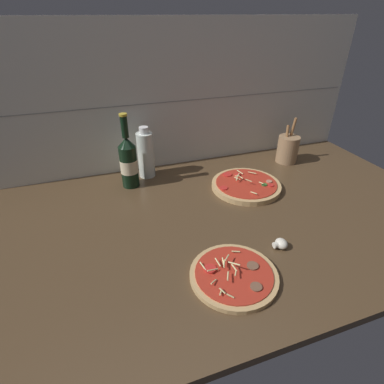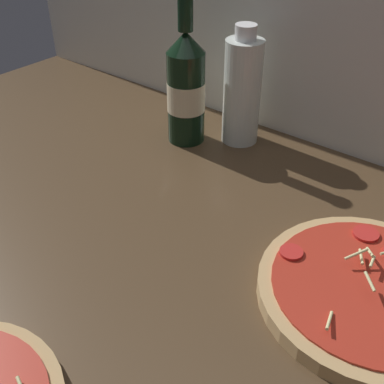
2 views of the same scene
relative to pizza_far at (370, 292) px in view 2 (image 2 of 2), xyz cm
name	(u,v)px [view 2 (image 2 of 2)]	position (x,y,z in cm)	size (l,w,h in cm)	color
counter_slab	(183,317)	(-16.01, -15.09, -2.39)	(160.00, 90.00, 2.50)	#4C3823
pizza_far	(370,292)	(0.00, 0.00, 0.00)	(26.40, 26.40, 4.57)	tan
beer_bottle	(186,86)	(-41.49, 16.69, 9.14)	(6.68, 6.68, 28.39)	black
oil_bottle	(242,91)	(-33.78, 22.61, 8.44)	(6.55, 6.55, 20.84)	silver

